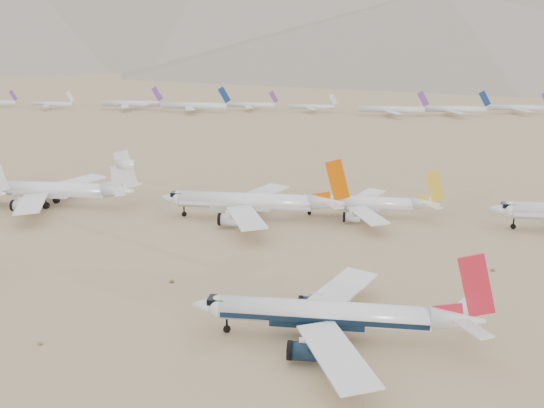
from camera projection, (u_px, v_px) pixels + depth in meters
The scene contains 7 objects.
ground at pixel (310, 322), 109.81m from camera, with size 7000.00×7000.00×0.00m, color #8C7251.
main_airliner at pixel (336, 315), 102.14m from camera, with size 47.76×46.64×16.85m.
row2_gold_tail at pixel (365, 203), 173.96m from camera, with size 40.89×39.99×14.56m.
row2_orange_tail at pixel (252, 202), 171.48m from camera, with size 51.05×49.94×18.21m.
row2_white_trijet at pixel (54, 189), 185.09m from camera, with size 51.41×50.24×18.22m.
distant_storage_row at pixel (292, 106), 423.23m from camera, with size 472.61×64.79×15.88m.
desert_scrub at pixel (117, 380), 90.46m from camera, with size 219.83×121.67×0.63m.
Camera 1 is at (7.55, -100.31, 49.47)m, focal length 40.00 mm.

